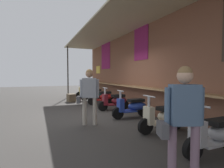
{
  "coord_description": "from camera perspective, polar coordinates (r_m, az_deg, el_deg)",
  "views": [
    {
      "loc": [
        6.02,
        -1.94,
        1.47
      ],
      "look_at": [
        -1.84,
        1.36,
        1.05
      ],
      "focal_mm": 28.33,
      "sensor_mm": 36.0,
      "label": 1
    }
  ],
  "objects": [
    {
      "name": "scooter_teal",
      "position": [
        10.39,
        -5.78,
        -3.18
      ],
      "size": [
        0.46,
        1.4,
        0.97
      ],
      "rotation": [
        0.0,
        0.0,
        -1.59
      ],
      "color": "#197075",
      "rests_on": "ground_plane"
    },
    {
      "name": "market_stall_facade",
      "position": [
        7.15,
        9.61,
        7.06
      ],
      "size": [
        13.9,
        2.36,
        3.66
      ],
      "color": "brown",
      "rests_on": "ground_plane"
    },
    {
      "name": "scooter_maroon",
      "position": [
        7.52,
        1.16,
        -5.46
      ],
      "size": [
        0.46,
        1.4,
        0.97
      ],
      "rotation": [
        0.0,
        0.0,
        -1.55
      ],
      "color": "maroon",
      "rests_on": "ground_plane"
    },
    {
      "name": "scooter_silver",
      "position": [
        3.9,
        30.61,
        -13.68
      ],
      "size": [
        0.46,
        1.4,
        0.97
      ],
      "rotation": [
        0.0,
        0.0,
        -1.56
      ],
      "color": "#B2B5BA",
      "rests_on": "ground_plane"
    },
    {
      "name": "shopper_browsing",
      "position": [
        5.24,
        -7.46,
        -2.31
      ],
      "size": [
        0.38,
        0.66,
        1.65
      ],
      "rotation": [
        0.0,
        0.0,
        -0.32
      ],
      "color": "#ADA393",
      "rests_on": "ground_plane"
    },
    {
      "name": "scooter_yellow",
      "position": [
        11.76,
        -7.83,
        -2.49
      ],
      "size": [
        0.49,
        1.4,
        0.97
      ],
      "rotation": [
        0.0,
        0.0,
        -1.64
      ],
      "color": "gold",
      "rests_on": "ground_plane"
    },
    {
      "name": "merchandise_crate",
      "position": [
        10.16,
        -13.01,
        -4.36
      ],
      "size": [
        0.55,
        0.47,
        0.43
      ],
      "primitive_type": "cube",
      "rotation": [
        0.0,
        0.0,
        0.18
      ],
      "color": "brown",
      "rests_on": "ground_plane"
    },
    {
      "name": "scooter_blue",
      "position": [
        6.21,
        6.79,
        -7.25
      ],
      "size": [
        0.46,
        1.4,
        0.97
      ],
      "rotation": [
        0.0,
        0.0,
        -1.56
      ],
      "color": "#233D9E",
      "rests_on": "ground_plane"
    },
    {
      "name": "shopper_with_handbag",
      "position": [
        2.66,
        21.95,
        -8.43
      ],
      "size": [
        0.39,
        0.65,
        1.6
      ],
      "rotation": [
        0.0,
        0.0,
        -0.36
      ],
      "color": "gray",
      "rests_on": "ground_plane"
    },
    {
      "name": "scooter_cream",
      "position": [
        4.89,
        16.41,
        -10.09
      ],
      "size": [
        0.46,
        1.4,
        0.97
      ],
      "rotation": [
        0.0,
        0.0,
        -1.54
      ],
      "color": "beige",
      "rests_on": "ground_plane"
    },
    {
      "name": "ground_plane",
      "position": [
        6.49,
        -4.89,
        -10.28
      ],
      "size": [
        38.91,
        38.91,
        0.0
      ],
      "primitive_type": "plane",
      "color": "#383533"
    },
    {
      "name": "scooter_red",
      "position": [
        8.94,
        -2.88,
        -4.14
      ],
      "size": [
        0.46,
        1.4,
        0.97
      ],
      "rotation": [
        0.0,
        0.0,
        -1.6
      ],
      "color": "red",
      "rests_on": "ground_plane"
    }
  ]
}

